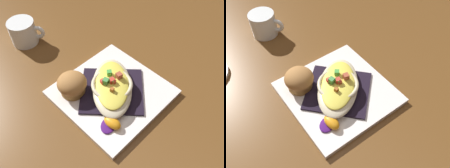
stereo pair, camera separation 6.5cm
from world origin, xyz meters
The scene contains 7 objects.
ground_plane centered at (0.00, 0.00, 0.00)m, with size 2.60×2.60×0.00m, color brown.
square_plate centered at (0.00, 0.00, 0.01)m, with size 0.27×0.27×0.01m, color white.
folded_napkin centered at (0.00, 0.00, 0.02)m, with size 0.15×0.17×0.01m, color black.
gratin_dish centered at (0.00, 0.00, 0.04)m, with size 0.22×0.20×0.05m.
muffin centered at (-0.06, 0.09, 0.04)m, with size 0.08×0.08×0.06m.
orange_garnish centered at (-0.09, -0.05, 0.02)m, with size 0.05×0.05×0.02m.
coffee_mug centered at (0.03, 0.35, 0.03)m, with size 0.08×0.11×0.08m.
Camera 1 is at (-0.35, -0.22, 0.55)m, focal length 39.99 mm.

